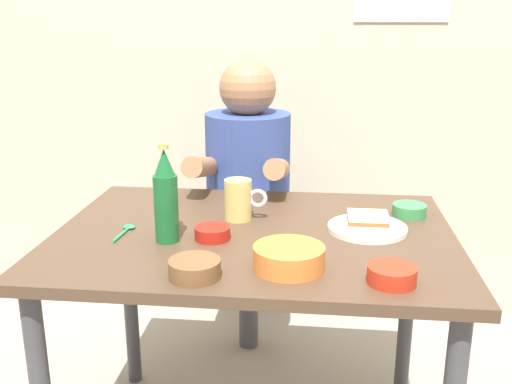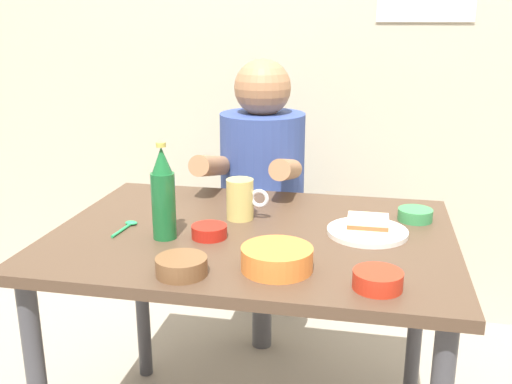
{
  "view_description": "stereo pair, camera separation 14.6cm",
  "coord_description": "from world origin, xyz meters",
  "px_view_note": "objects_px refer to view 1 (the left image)",
  "views": [
    {
      "loc": [
        0.17,
        -1.51,
        1.31
      ],
      "look_at": [
        0.0,
        0.05,
        0.84
      ],
      "focal_mm": 40.85,
      "sensor_mm": 36.0,
      "label": 1
    },
    {
      "loc": [
        0.31,
        -1.48,
        1.31
      ],
      "look_at": [
        0.0,
        0.05,
        0.84
      ],
      "focal_mm": 40.85,
      "sensor_mm": 36.0,
      "label": 2
    }
  ],
  "objects_px": {
    "stool": "(248,268)",
    "beer_mug": "(239,200)",
    "plate_orange": "(367,228)",
    "beer_bottle": "(166,198)",
    "dip_bowl_green": "(409,210)",
    "person_seated": "(248,168)",
    "dining_table": "(254,263)",
    "sandwich": "(368,220)"
  },
  "relations": [
    {
      "from": "sandwich",
      "to": "beer_bottle",
      "type": "xyz_separation_m",
      "value": [
        -0.53,
        -0.13,
        0.09
      ]
    },
    {
      "from": "beer_mug",
      "to": "dip_bowl_green",
      "type": "bearing_deg",
      "value": 9.77
    },
    {
      "from": "stool",
      "to": "dip_bowl_green",
      "type": "distance_m",
      "value": 0.81
    },
    {
      "from": "person_seated",
      "to": "dining_table",
      "type": "bearing_deg",
      "value": -81.37
    },
    {
      "from": "dining_table",
      "to": "beer_bottle",
      "type": "bearing_deg",
      "value": -157.18
    },
    {
      "from": "plate_orange",
      "to": "beer_mug",
      "type": "bearing_deg",
      "value": 171.11
    },
    {
      "from": "stool",
      "to": "beer_bottle",
      "type": "height_order",
      "value": "beer_bottle"
    },
    {
      "from": "beer_mug",
      "to": "dip_bowl_green",
      "type": "distance_m",
      "value": 0.51
    },
    {
      "from": "person_seated",
      "to": "beer_mug",
      "type": "height_order",
      "value": "person_seated"
    },
    {
      "from": "dining_table",
      "to": "person_seated",
      "type": "xyz_separation_m",
      "value": [
        -0.09,
        0.62,
        0.12
      ]
    },
    {
      "from": "dining_table",
      "to": "beer_bottle",
      "type": "distance_m",
      "value": 0.32
    },
    {
      "from": "stool",
      "to": "sandwich",
      "type": "xyz_separation_m",
      "value": [
        0.41,
        -0.59,
        0.42
      ]
    },
    {
      "from": "beer_bottle",
      "to": "dip_bowl_green",
      "type": "height_order",
      "value": "beer_bottle"
    },
    {
      "from": "dining_table",
      "to": "sandwich",
      "type": "distance_m",
      "value": 0.34
    },
    {
      "from": "stool",
      "to": "beer_bottle",
      "type": "xyz_separation_m",
      "value": [
        -0.13,
        -0.72,
        0.51
      ]
    },
    {
      "from": "beer_mug",
      "to": "beer_bottle",
      "type": "xyz_separation_m",
      "value": [
        -0.17,
        -0.19,
        0.06
      ]
    },
    {
      "from": "dining_table",
      "to": "plate_orange",
      "type": "height_order",
      "value": "plate_orange"
    },
    {
      "from": "plate_orange",
      "to": "beer_bottle",
      "type": "height_order",
      "value": "beer_bottle"
    },
    {
      "from": "plate_orange",
      "to": "beer_mug",
      "type": "xyz_separation_m",
      "value": [
        -0.37,
        0.06,
        0.05
      ]
    },
    {
      "from": "person_seated",
      "to": "beer_mug",
      "type": "xyz_separation_m",
      "value": [
        0.04,
        -0.52,
        0.03
      ]
    },
    {
      "from": "beer_mug",
      "to": "beer_bottle",
      "type": "relative_size",
      "value": 0.48
    },
    {
      "from": "plate_orange",
      "to": "beer_bottle",
      "type": "bearing_deg",
      "value": -165.81
    },
    {
      "from": "plate_orange",
      "to": "dip_bowl_green",
      "type": "bearing_deg",
      "value": 47.05
    },
    {
      "from": "beer_bottle",
      "to": "dip_bowl_green",
      "type": "bearing_deg",
      "value": 22.68
    },
    {
      "from": "stool",
      "to": "beer_mug",
      "type": "xyz_separation_m",
      "value": [
        0.04,
        -0.53,
        0.45
      ]
    },
    {
      "from": "plate_orange",
      "to": "sandwich",
      "type": "relative_size",
      "value": 2.0
    },
    {
      "from": "person_seated",
      "to": "dip_bowl_green",
      "type": "height_order",
      "value": "person_seated"
    },
    {
      "from": "stool",
      "to": "beer_mug",
      "type": "bearing_deg",
      "value": -85.86
    },
    {
      "from": "stool",
      "to": "beer_mug",
      "type": "height_order",
      "value": "beer_mug"
    },
    {
      "from": "beer_mug",
      "to": "dining_table",
      "type": "bearing_deg",
      "value": -60.91
    },
    {
      "from": "dining_table",
      "to": "dip_bowl_green",
      "type": "xyz_separation_m",
      "value": [
        0.45,
        0.19,
        0.11
      ]
    },
    {
      "from": "person_seated",
      "to": "plate_orange",
      "type": "relative_size",
      "value": 3.27
    },
    {
      "from": "dining_table",
      "to": "person_seated",
      "type": "bearing_deg",
      "value": 98.63
    },
    {
      "from": "plate_orange",
      "to": "dip_bowl_green",
      "type": "relative_size",
      "value": 2.2
    },
    {
      "from": "plate_orange",
      "to": "stool",
      "type": "bearing_deg",
      "value": 124.67
    },
    {
      "from": "stool",
      "to": "dip_bowl_green",
      "type": "height_order",
      "value": "dip_bowl_green"
    },
    {
      "from": "dining_table",
      "to": "plate_orange",
      "type": "distance_m",
      "value": 0.33
    },
    {
      "from": "plate_orange",
      "to": "beer_bottle",
      "type": "relative_size",
      "value": 0.84
    },
    {
      "from": "dip_bowl_green",
      "to": "stool",
      "type": "bearing_deg",
      "value": 140.63
    },
    {
      "from": "plate_orange",
      "to": "dip_bowl_green",
      "type": "distance_m",
      "value": 0.2
    },
    {
      "from": "stool",
      "to": "person_seated",
      "type": "xyz_separation_m",
      "value": [
        0.0,
        -0.01,
        0.42
      ]
    },
    {
      "from": "dining_table",
      "to": "sandwich",
      "type": "relative_size",
      "value": 10.0
    }
  ]
}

